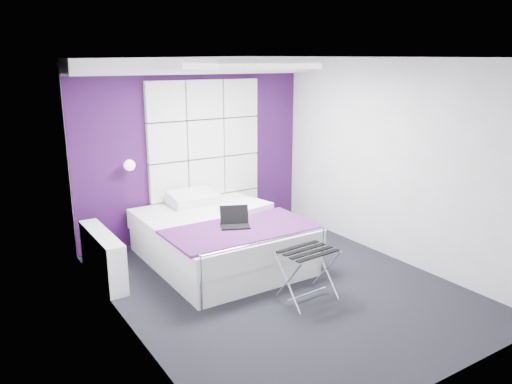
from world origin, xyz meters
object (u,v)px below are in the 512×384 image
Objects in this scene: bed at (219,238)px; nightstand at (157,211)px; radiator at (103,256)px; laptop at (233,221)px; luggage_rack at (307,275)px; wall_lamp at (129,165)px.

bed is 5.21× the size of nightstand.
radiator is 3.46× the size of laptop.
luggage_rack is at bearing -44.93° from radiator.
nightstand is 2.58m from luggage_rack.
radiator is 1.62m from laptop.
wall_lamp is 1.73m from laptop.
luggage_rack is (1.74, -1.74, -0.01)m from radiator.
wall_lamp reaches higher than nightstand.
bed is 3.72× the size of luggage_rack.
luggage_rack is at bearing -79.27° from bed.
laptop reaches higher than bed.
radiator is 2.46m from luggage_rack.
wall_lamp reaches higher than luggage_rack.
nightstand is 0.71× the size of luggage_rack.
nightstand is (0.99, 0.72, 0.21)m from radiator.
radiator is at bearing 170.35° from bed.
bed is 6.31× the size of laptop.
wall_lamp reaches higher than bed.
laptop reaches higher than radiator.
bed reaches higher than radiator.
radiator is at bearing -130.10° from wall_lamp.
luggage_rack is 1.17m from laptop.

